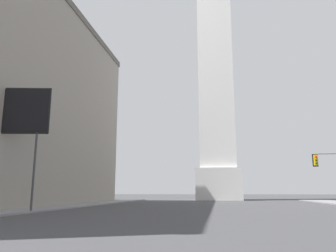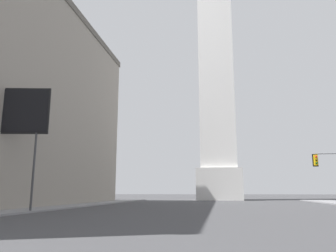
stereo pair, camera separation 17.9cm
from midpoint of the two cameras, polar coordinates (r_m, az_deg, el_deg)
sidewalk_left at (r=30.72m, az=-25.37°, el=-13.19°), size 5.00×76.10×0.15m
obelisk at (r=74.10m, az=8.01°, el=15.50°), size 8.69×8.69×72.87m
billboard_sign at (r=30.25m, az=-25.25°, el=1.97°), size 5.72×1.25×10.26m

